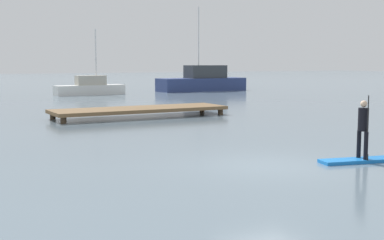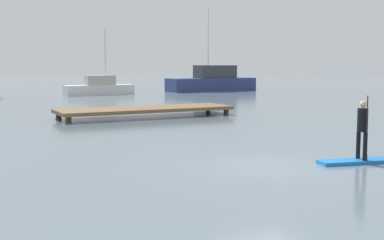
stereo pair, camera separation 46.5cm
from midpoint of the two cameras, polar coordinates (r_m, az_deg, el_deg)
ground_plane at (r=14.64m, az=7.42°, el=-4.99°), size 240.00×240.00×0.00m
paddleboard_near at (r=15.90m, az=18.22°, el=-4.17°), size 3.18×1.25×0.10m
paddler_adult at (r=15.58m, az=17.45°, el=-0.57°), size 0.36×0.52×1.84m
fishing_boat_green_midground at (r=51.95m, az=0.89°, el=4.27°), size 8.98×2.79×8.23m
motor_boat_small_navy at (r=46.62m, az=-11.39°, el=3.51°), size 6.26×1.82×5.73m
floating_dock at (r=27.45m, az=-6.19°, el=1.15°), size 9.25×2.66×0.48m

